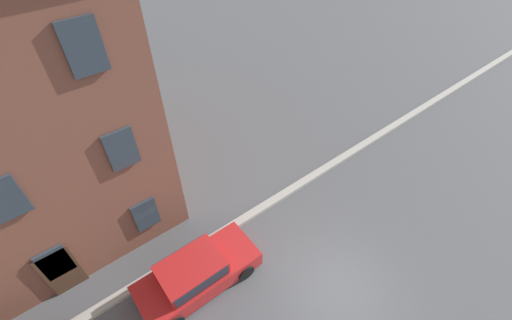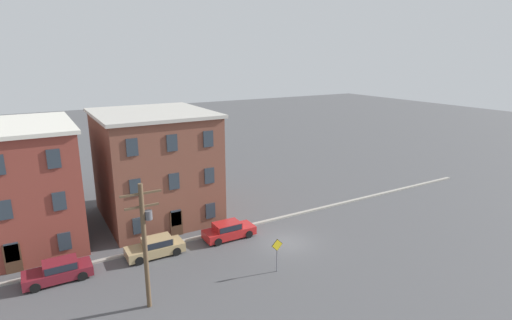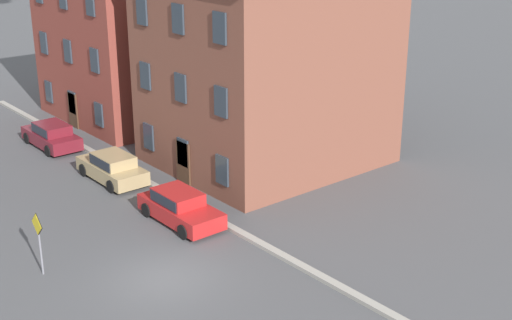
{
  "view_description": "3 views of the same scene",
  "coord_description": "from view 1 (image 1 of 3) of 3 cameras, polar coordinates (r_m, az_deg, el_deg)",
  "views": [
    {
      "loc": [
        -5.7,
        -2.65,
        11.96
      ],
      "look_at": [
        -0.79,
        3.73,
        4.13
      ],
      "focal_mm": 24.0,
      "sensor_mm": 36.0,
      "label": 1
    },
    {
      "loc": [
        -17.59,
        -24.99,
        15.1
      ],
      "look_at": [
        -1.03,
        3.36,
        6.51
      ],
      "focal_mm": 28.0,
      "sensor_mm": 36.0,
      "label": 2
    },
    {
      "loc": [
        20.41,
        -12.46,
        13.48
      ],
      "look_at": [
        1.93,
        2.86,
        4.64
      ],
      "focal_mm": 50.0,
      "sensor_mm": 36.0,
      "label": 3
    }
  ],
  "objects": [
    {
      "name": "ground_plane",
      "position": [
        13.51,
        13.24,
        -20.29
      ],
      "size": [
        200.0,
        200.0,
        0.0
      ],
      "primitive_type": "plane",
      "color": "#4C4C4F"
    },
    {
      "name": "kerb_strip",
      "position": [
        14.99,
        0.6,
        -8.21
      ],
      "size": [
        56.0,
        0.36,
        0.16
      ],
      "primitive_type": "cube",
      "color": "#9E998E",
      "rests_on": "ground_plane"
    },
    {
      "name": "car_red",
      "position": [
        12.81,
        -9.98,
        -18.05
      ],
      "size": [
        4.4,
        1.92,
        1.43
      ],
      "color": "#B21E1E",
      "rests_on": "ground_plane"
    }
  ]
}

